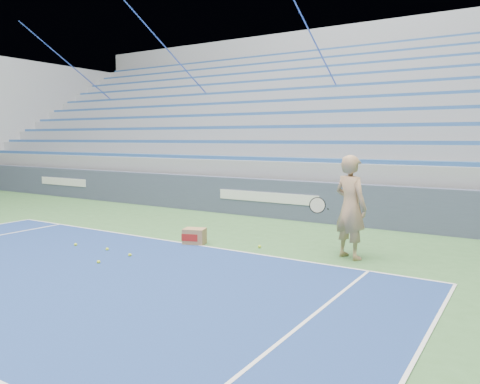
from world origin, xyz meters
name	(u,v)px	position (x,y,z in m)	size (l,w,h in m)	color
sponsor_barrier	(269,198)	(0.00, 15.88, 0.55)	(30.00, 0.32, 1.10)	#3F4760
bleachers	(340,136)	(0.00, 21.60, 2.36)	(31.00, 9.15, 7.30)	#909398
tennis_player	(350,207)	(3.52, 12.60, 0.99)	(1.03, 0.98, 1.97)	tan
ball_box	(194,236)	(0.29, 11.98, 0.17)	(0.54, 0.47, 0.34)	#9B744B
tennis_ball_0	(76,245)	(-1.72, 10.47, 0.03)	(0.07, 0.07, 0.07)	#CEEE30
tennis_ball_1	(130,255)	(-0.10, 10.44, 0.03)	(0.07, 0.07, 0.07)	#CEEE30
tennis_ball_2	(107,249)	(-0.84, 10.54, 0.03)	(0.07, 0.07, 0.07)	#CEEE30
tennis_ball_3	(99,262)	(-0.21, 9.77, 0.03)	(0.07, 0.07, 0.07)	#CEEE30
tennis_ball_4	(260,247)	(1.67, 12.39, 0.03)	(0.07, 0.07, 0.07)	#CEEE30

